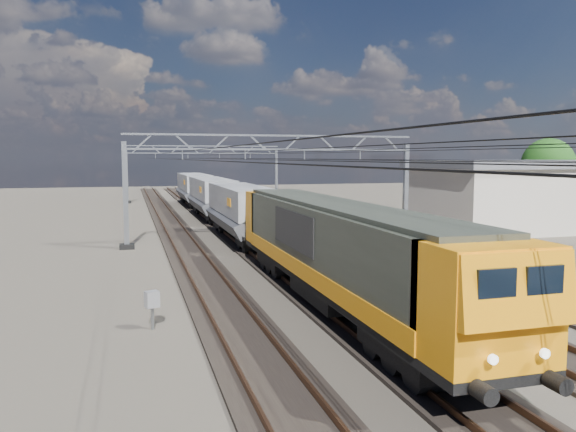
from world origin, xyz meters
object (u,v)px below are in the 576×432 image
object	(u,v)px
hopper_wagon_third	(194,187)
trackside_cabinet	(152,300)
locomotive	(335,247)
hopper_wagon_mid	(212,195)
hopper_wagon_lead	(242,208)
catenary_gantry_mid	(275,184)
tree_far	(552,166)
catenary_gantry_far	(204,171)
industrial_shed	(535,194)

from	to	relation	value
hopper_wagon_third	trackside_cabinet	bearing A→B (deg)	-98.10
locomotive	hopper_wagon_mid	bearing A→B (deg)	90.00
hopper_wagon_lead	trackside_cabinet	world-z (taller)	hopper_wagon_lead
locomotive	hopper_wagon_lead	world-z (taller)	locomotive
hopper_wagon_third	trackside_cabinet	distance (m)	47.31
hopper_wagon_lead	trackside_cabinet	xyz separation A→B (m)	(-6.66, -18.42, -1.25)
hopper_wagon_mid	catenary_gantry_mid	bearing A→B (deg)	-82.59
locomotive	tree_far	bearing A→B (deg)	39.13
hopper_wagon_third	tree_far	size ratio (longest dim) A/B	1.74
catenary_gantry_mid	locomotive	distance (m)	16.70
hopper_wagon_lead	hopper_wagon_third	size ratio (longest dim) A/B	1.00
locomotive	hopper_wagon_third	bearing A→B (deg)	90.00
hopper_wagon_third	trackside_cabinet	size ratio (longest dim) A/B	10.10
catenary_gantry_mid	catenary_gantry_far	size ratio (longest dim) A/B	1.00
hopper_wagon_lead	trackside_cabinet	bearing A→B (deg)	-109.88
hopper_wagon_third	industrial_shed	distance (m)	36.57
trackside_cabinet	catenary_gantry_far	bearing A→B (deg)	60.31
tree_far	hopper_wagon_lead	bearing A→B (deg)	-165.10
catenary_gantry_mid	catenary_gantry_far	distance (m)	36.00
hopper_wagon_third	tree_far	world-z (taller)	tree_far
catenary_gantry_far	locomotive	distance (m)	52.57
hopper_wagon_third	industrial_shed	bearing A→B (deg)	-48.98
hopper_wagon_third	locomotive	bearing A→B (deg)	-90.00
locomotive	hopper_wagon_lead	size ratio (longest dim) A/B	1.62
catenary_gantry_far	industrial_shed	distance (m)	40.51
locomotive	industrial_shed	world-z (taller)	industrial_shed
hopper_wagon_lead	hopper_wagon_third	distance (m)	28.40
catenary_gantry_far	hopper_wagon_lead	size ratio (longest dim) A/B	1.53
catenary_gantry_mid	locomotive	xyz separation A→B (m)	(-2.00, -16.51, -1.58)
catenary_gantry_far	tree_far	size ratio (longest dim) A/B	2.66
catenary_gantry_far	tree_far	bearing A→B (deg)	-40.85
industrial_shed	tree_far	size ratio (longest dim) A/B	2.49
hopper_wagon_mid	trackside_cabinet	distance (m)	33.31
locomotive	catenary_gantry_far	bearing A→B (deg)	87.82
hopper_wagon_mid	trackside_cabinet	world-z (taller)	hopper_wagon_mid
hopper_wagon_lead	industrial_shed	size ratio (longest dim) A/B	0.70
catenary_gantry_far	catenary_gantry_mid	bearing A→B (deg)	-90.00
hopper_wagon_mid	hopper_wagon_third	world-z (taller)	same
catenary_gantry_mid	hopper_wagon_lead	world-z (taller)	catenary_gantry_mid
industrial_shed	trackside_cabinet	bearing A→B (deg)	-147.91
catenary_gantry_mid	tree_far	world-z (taller)	tree_far
locomotive	hopper_wagon_mid	world-z (taller)	locomotive
hopper_wagon_lead	tree_far	bearing A→B (deg)	14.90
locomotive	tree_far	xyz separation A→B (m)	(32.32, 26.29, 2.44)
catenary_gantry_mid	trackside_cabinet	bearing A→B (deg)	-116.69
industrial_shed	catenary_gantry_far	bearing A→B (deg)	122.91
catenary_gantry_far	locomotive	xyz separation A→B (m)	(-2.00, -52.51, -1.58)
hopper_wagon_lead	catenary_gantry_far	bearing A→B (deg)	86.71
catenary_gantry_far	trackside_cabinet	xyz separation A→B (m)	(-8.66, -53.23, -2.93)
catenary_gantry_far	locomotive	size ratio (longest dim) A/B	0.94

